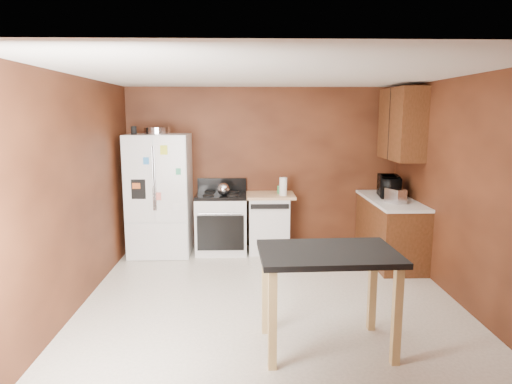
{
  "coord_description": "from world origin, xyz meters",
  "views": [
    {
      "loc": [
        -0.3,
        -4.86,
        2.09
      ],
      "look_at": [
        -0.14,
        0.85,
        1.11
      ],
      "focal_mm": 32.0,
      "sensor_mm": 36.0,
      "label": 1
    }
  ],
  "objects_px": {
    "toaster": "(396,196)",
    "paper_towel": "(283,186)",
    "refrigerator": "(160,195)",
    "island": "(328,266)",
    "roasting_pan": "(157,131)",
    "pen_cup": "(134,130)",
    "green_canister": "(281,190)",
    "gas_range": "(222,222)",
    "microwave": "(389,187)",
    "dishwasher": "(269,222)",
    "kettle": "(223,189)"
  },
  "relations": [
    {
      "from": "green_canister",
      "to": "toaster",
      "type": "xyz_separation_m",
      "value": [
        1.49,
        -0.84,
        0.05
      ]
    },
    {
      "from": "toaster",
      "to": "paper_towel",
      "type": "bearing_deg",
      "value": 131.99
    },
    {
      "from": "pen_cup",
      "to": "island",
      "type": "relative_size",
      "value": 0.1
    },
    {
      "from": "refrigerator",
      "to": "island",
      "type": "relative_size",
      "value": 1.46
    },
    {
      "from": "green_canister",
      "to": "microwave",
      "type": "xyz_separation_m",
      "value": [
        1.55,
        -0.36,
        0.09
      ]
    },
    {
      "from": "microwave",
      "to": "refrigerator",
      "type": "relative_size",
      "value": 0.28
    },
    {
      "from": "green_canister",
      "to": "toaster",
      "type": "height_order",
      "value": "toaster"
    },
    {
      "from": "green_canister",
      "to": "gas_range",
      "type": "distance_m",
      "value": 1.03
    },
    {
      "from": "roasting_pan",
      "to": "gas_range",
      "type": "distance_m",
      "value": 1.67
    },
    {
      "from": "paper_towel",
      "to": "roasting_pan",
      "type": "bearing_deg",
      "value": 177.3
    },
    {
      "from": "roasting_pan",
      "to": "pen_cup",
      "type": "xyz_separation_m",
      "value": [
        -0.3,
        -0.19,
        0.01
      ]
    },
    {
      "from": "microwave",
      "to": "island",
      "type": "relative_size",
      "value": 0.41
    },
    {
      "from": "gas_range",
      "to": "microwave",
      "type": "bearing_deg",
      "value": -6.58
    },
    {
      "from": "paper_towel",
      "to": "refrigerator",
      "type": "xyz_separation_m",
      "value": [
        -1.84,
        0.03,
        -0.12
      ]
    },
    {
      "from": "refrigerator",
      "to": "dishwasher",
      "type": "distance_m",
      "value": 1.69
    },
    {
      "from": "green_canister",
      "to": "refrigerator",
      "type": "height_order",
      "value": "refrigerator"
    },
    {
      "from": "pen_cup",
      "to": "toaster",
      "type": "height_order",
      "value": "pen_cup"
    },
    {
      "from": "paper_towel",
      "to": "refrigerator",
      "type": "bearing_deg",
      "value": 179.15
    },
    {
      "from": "pen_cup",
      "to": "microwave",
      "type": "relative_size",
      "value": 0.24
    },
    {
      "from": "kettle",
      "to": "refrigerator",
      "type": "relative_size",
      "value": 0.1
    },
    {
      "from": "pen_cup",
      "to": "green_canister",
      "type": "relative_size",
      "value": 1.02
    },
    {
      "from": "roasting_pan",
      "to": "paper_towel",
      "type": "bearing_deg",
      "value": -2.7
    },
    {
      "from": "toaster",
      "to": "refrigerator",
      "type": "xyz_separation_m",
      "value": [
        -3.31,
        0.7,
        -0.1
      ]
    },
    {
      "from": "dishwasher",
      "to": "island",
      "type": "height_order",
      "value": "island"
    },
    {
      "from": "green_canister",
      "to": "refrigerator",
      "type": "bearing_deg",
      "value": -175.61
    },
    {
      "from": "kettle",
      "to": "refrigerator",
      "type": "bearing_deg",
      "value": 176.77
    },
    {
      "from": "refrigerator",
      "to": "green_canister",
      "type": "bearing_deg",
      "value": 4.39
    },
    {
      "from": "kettle",
      "to": "green_canister",
      "type": "bearing_deg",
      "value": 12.56
    },
    {
      "from": "pen_cup",
      "to": "kettle",
      "type": "xyz_separation_m",
      "value": [
        1.26,
        0.07,
        -0.87
      ]
    },
    {
      "from": "microwave",
      "to": "toaster",
      "type": "bearing_deg",
      "value": -179.05
    },
    {
      "from": "dishwasher",
      "to": "pen_cup",
      "type": "bearing_deg",
      "value": -173.76
    },
    {
      "from": "pen_cup",
      "to": "island",
      "type": "distance_m",
      "value": 3.77
    },
    {
      "from": "toaster",
      "to": "refrigerator",
      "type": "height_order",
      "value": "refrigerator"
    },
    {
      "from": "green_canister",
      "to": "microwave",
      "type": "height_order",
      "value": "microwave"
    },
    {
      "from": "roasting_pan",
      "to": "pen_cup",
      "type": "height_order",
      "value": "pen_cup"
    },
    {
      "from": "green_canister",
      "to": "dishwasher",
      "type": "height_order",
      "value": "green_canister"
    },
    {
      "from": "paper_towel",
      "to": "dishwasher",
      "type": "distance_m",
      "value": 0.62
    },
    {
      "from": "kettle",
      "to": "island",
      "type": "distance_m",
      "value": 3.04
    },
    {
      "from": "toaster",
      "to": "refrigerator",
      "type": "distance_m",
      "value": 3.38
    },
    {
      "from": "paper_towel",
      "to": "green_canister",
      "type": "distance_m",
      "value": 0.18
    },
    {
      "from": "refrigerator",
      "to": "dishwasher",
      "type": "bearing_deg",
      "value": 2.99
    },
    {
      "from": "green_canister",
      "to": "gas_range",
      "type": "xyz_separation_m",
      "value": [
        -0.91,
        -0.08,
        -0.49
      ]
    },
    {
      "from": "island",
      "to": "refrigerator",
      "type": "bearing_deg",
      "value": 124.43
    },
    {
      "from": "refrigerator",
      "to": "kettle",
      "type": "bearing_deg",
      "value": -3.23
    },
    {
      "from": "dishwasher",
      "to": "toaster",
      "type": "bearing_deg",
      "value": -25.13
    },
    {
      "from": "pen_cup",
      "to": "green_canister",
      "type": "bearing_deg",
      "value": 7.15
    },
    {
      "from": "toaster",
      "to": "dishwasher",
      "type": "xyz_separation_m",
      "value": [
        -1.68,
        0.79,
        -0.54
      ]
    },
    {
      "from": "green_canister",
      "to": "toaster",
      "type": "bearing_deg",
      "value": -29.44
    },
    {
      "from": "refrigerator",
      "to": "paper_towel",
      "type": "bearing_deg",
      "value": -0.85
    },
    {
      "from": "roasting_pan",
      "to": "toaster",
      "type": "height_order",
      "value": "roasting_pan"
    }
  ]
}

